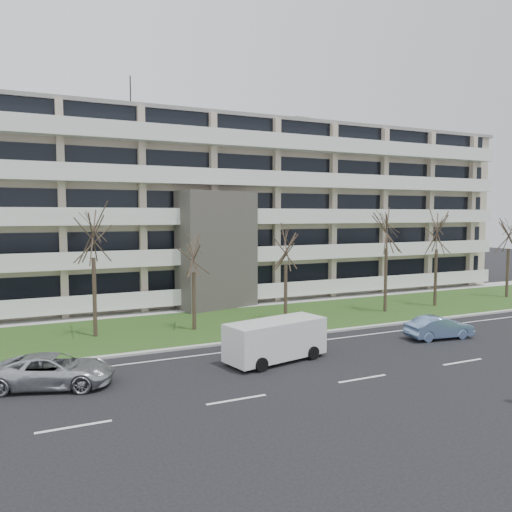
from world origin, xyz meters
name	(u,v)px	position (x,y,z in m)	size (l,w,h in m)	color
ground	(362,379)	(0.00, 0.00, 0.00)	(160.00, 160.00, 0.00)	black
grass_verge	(245,321)	(0.00, 13.00, 0.03)	(90.00, 10.00, 0.06)	#2B4517
curb	(279,337)	(0.00, 8.00, 0.06)	(90.00, 0.35, 0.12)	#B2B2AD
sidewalk	(217,307)	(0.00, 18.50, 0.04)	(90.00, 2.00, 0.08)	#B2B2AD
lane_edge_line	(292,344)	(0.00, 6.50, 0.01)	(90.00, 0.12, 0.01)	white
apartment_building	(190,210)	(-0.01, 25.32, 7.61)	(60.50, 15.10, 18.75)	beige
silver_pickup	(53,371)	(-12.45, 4.59, 0.69)	(2.29, 4.97, 1.38)	#B3B6BB
blue_sedan	(439,327)	(8.44, 4.02, 0.66)	(1.39, 3.98, 1.31)	#7392C8
white_van	(277,337)	(-2.18, 4.06, 1.20)	(5.47, 2.97, 2.01)	silver
tree_2	(93,226)	(-9.76, 12.71, 6.54)	(4.21, 4.21, 8.41)	#382B21
tree_3	(194,249)	(-3.93, 11.95, 5.08)	(3.27, 3.27, 6.54)	#382B21
tree_4	(286,243)	(2.53, 11.97, 5.29)	(3.40, 3.40, 6.81)	#382B21
tree_5	(387,223)	(10.74, 11.69, 6.61)	(4.25, 4.25, 8.49)	#382B21
tree_6	(437,227)	(15.85, 11.92, 6.25)	(4.02, 4.02, 8.03)	#382B21
tree_7	(509,230)	(24.62, 12.46, 5.91)	(3.80, 3.80, 7.60)	#382B21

